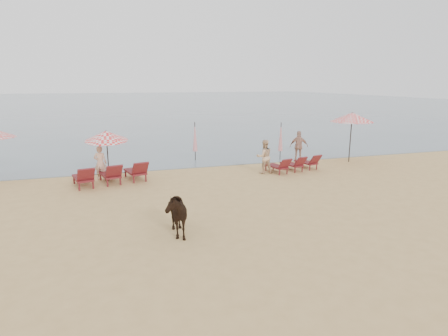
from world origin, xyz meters
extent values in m
plane|color=tan|center=(0.00, 0.00, 0.00)|extent=(120.00, 120.00, 0.00)
cube|color=#51606B|center=(0.00, 80.00, 0.00)|extent=(160.00, 140.00, 0.06)
cube|color=maroon|center=(-5.42, 8.03, 0.37)|extent=(0.99, 1.58, 0.08)
cube|color=maroon|center=(-5.25, 7.27, 0.66)|extent=(0.77, 0.62, 0.64)
cube|color=maroon|center=(-4.31, 8.30, 0.37)|extent=(0.99, 1.58, 0.08)
cube|color=maroon|center=(-4.13, 7.53, 0.66)|extent=(0.77, 0.62, 0.64)
cube|color=maroon|center=(-3.19, 8.56, 0.37)|extent=(0.99, 1.58, 0.08)
cube|color=maroon|center=(-3.01, 7.80, 0.66)|extent=(0.77, 0.62, 0.64)
cube|color=maroon|center=(3.61, 7.84, 0.31)|extent=(0.84, 1.33, 0.07)
cube|color=maroon|center=(3.76, 7.20, 0.56)|extent=(0.65, 0.52, 0.54)
cube|color=maroon|center=(4.55, 8.06, 0.31)|extent=(0.84, 1.33, 0.07)
cube|color=maroon|center=(4.70, 7.42, 0.56)|extent=(0.65, 0.52, 0.54)
cube|color=maroon|center=(5.50, 8.28, 0.31)|extent=(0.84, 1.33, 0.07)
cube|color=maroon|center=(5.65, 7.63, 0.56)|extent=(0.65, 0.52, 0.54)
cylinder|color=black|center=(-4.34, 8.73, 1.05)|extent=(0.05, 0.05, 2.10)
cone|color=red|center=(-4.34, 8.73, 2.06)|extent=(1.86, 1.90, 0.63)
sphere|color=black|center=(-4.34, 8.73, 2.25)|extent=(0.08, 0.08, 0.08)
cylinder|color=black|center=(8.59, 8.94, 1.28)|extent=(0.06, 0.06, 2.57)
cone|color=red|center=(8.59, 8.94, 2.51)|extent=(2.28, 2.28, 0.51)
sphere|color=black|center=(8.59, 8.94, 2.74)|extent=(0.09, 0.09, 0.09)
cylinder|color=black|center=(0.42, 11.90, 1.10)|extent=(0.05, 0.05, 2.20)
cone|color=red|center=(0.42, 11.90, 1.37)|extent=(0.27, 0.27, 1.65)
cylinder|color=black|center=(5.13, 10.61, 1.08)|extent=(0.05, 0.05, 2.16)
cone|color=red|center=(5.13, 10.61, 1.34)|extent=(0.26, 0.26, 1.62)
imported|color=black|center=(-2.58, 1.66, 0.69)|extent=(0.79, 1.66, 1.38)
imported|color=#DBA989|center=(-4.69, 8.92, 0.79)|extent=(0.67, 0.54, 1.58)
imported|color=tan|center=(2.96, 7.88, 0.83)|extent=(0.82, 0.65, 1.66)
imported|color=tan|center=(5.95, 9.94, 0.86)|extent=(1.09, 0.81, 1.72)
camera|label=1|loc=(-4.24, -8.65, 4.40)|focal=30.00mm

